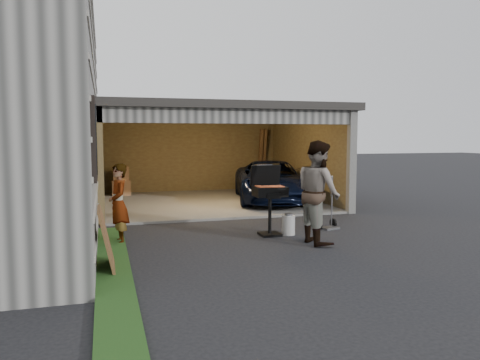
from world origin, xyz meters
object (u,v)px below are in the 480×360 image
at_px(woman, 119,204).
at_px(bbq_grill, 269,194).
at_px(man, 318,192).
at_px(minivan, 271,183).
at_px(propane_tank, 288,225).
at_px(hand_truck, 328,218).
at_px(plywood_panel, 107,240).

bearing_deg(woman, bbq_grill, 80.28).
bearing_deg(bbq_grill, man, -54.82).
height_order(minivan, propane_tank, minivan).
bearing_deg(woman, man, 66.23).
height_order(bbq_grill, hand_truck, bbq_grill).
bearing_deg(bbq_grill, minivan, 69.44).
bearing_deg(minivan, hand_truck, -79.40).
height_order(bbq_grill, plywood_panel, bbq_grill).
bearing_deg(minivan, propane_tank, -92.62).
relative_size(minivan, plywood_panel, 4.45).
bearing_deg(bbq_grill, propane_tank, -12.57).
bearing_deg(man, propane_tank, 14.76).
bearing_deg(plywood_panel, bbq_grill, 28.40).
relative_size(man, propane_tank, 4.85).
bearing_deg(plywood_panel, man, 12.00).
distance_m(woman, man, 3.78).
bearing_deg(bbq_grill, plywood_panel, -151.60).
distance_m(minivan, man, 5.44).
distance_m(man, propane_tank, 1.17).
bearing_deg(bbq_grill, hand_truck, 10.83).
height_order(woman, hand_truck, woman).
xyz_separation_m(woman, man, (3.65, -0.96, 0.22)).
height_order(propane_tank, plywood_panel, plywood_panel).
bearing_deg(man, plywood_panel, 99.63).
xyz_separation_m(plywood_panel, hand_truck, (4.72, 2.03, -0.26)).
distance_m(minivan, woman, 6.39).
distance_m(woman, bbq_grill, 3.00).
bearing_deg(woman, hand_truck, 84.12).
height_order(woman, plywood_panel, woman).
height_order(woman, man, man).
xyz_separation_m(minivan, hand_truck, (-0.17, -4.12, -0.38)).
xyz_separation_m(minivan, propane_tank, (-1.26, -4.50, -0.41)).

